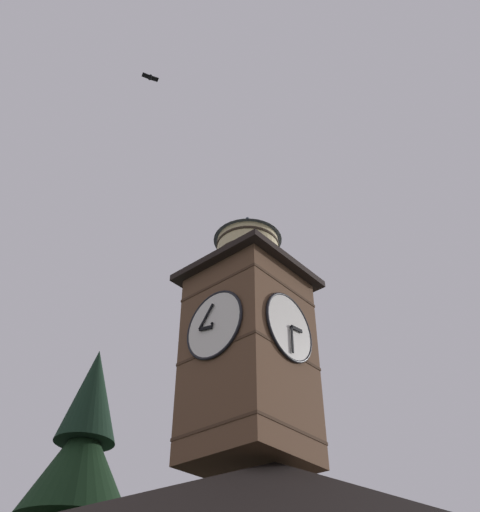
% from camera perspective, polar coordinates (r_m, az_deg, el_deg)
% --- Properties ---
extents(clock_tower, '(4.14, 4.14, 10.06)m').
position_cam_1_polar(clock_tower, '(20.06, 0.88, -8.20)').
color(clock_tower, brown).
rests_on(clock_tower, building_main).
extents(flying_bird_high, '(0.65, 0.43, 0.15)m').
position_cam_1_polar(flying_bird_high, '(22.98, -8.97, 17.23)').
color(flying_bird_high, black).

